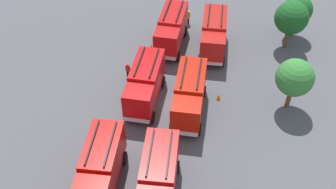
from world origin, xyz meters
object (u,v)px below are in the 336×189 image
object	(u,v)px
firefighter_1	(188,17)
fire_truck_4	(189,94)
tree_2	(295,78)
traffic_cone_1	(151,47)
fire_truck_3	(214,34)
fire_truck_0	(171,29)
traffic_cone_0	(219,97)
fire_truck_1	(145,83)
tree_1	(291,18)
fire_truck_5	(158,178)
firefighter_2	(128,70)
tree_0	(298,10)
fire_truck_2	(100,167)

from	to	relation	value
firefighter_1	fire_truck_4	bearing A→B (deg)	132.21
tree_2	traffic_cone_1	world-z (taller)	tree_2
fire_truck_3	firefighter_1	world-z (taller)	fire_truck_3
fire_truck_3	fire_truck_0	bearing A→B (deg)	-93.77
traffic_cone_0	fire_truck_0	bearing A→B (deg)	-137.03
fire_truck_1	tree_1	size ratio (longest dim) A/B	1.33
tree_1	traffic_cone_0	xyz separation A→B (m)	(10.40, -5.50, -3.44)
fire_truck_5	tree_2	size ratio (longest dim) A/B	1.42
firefighter_2	traffic_cone_1	size ratio (longest dim) A/B	2.31
firefighter_1	traffic_cone_0	world-z (taller)	firefighter_1
fire_truck_1	tree_2	distance (m)	13.41
tree_1	firefighter_1	bearing A→B (deg)	-97.24
firefighter_2	tree_2	distance (m)	16.04
tree_0	tree_2	size ratio (longest dim) A/B	0.94
fire_truck_0	tree_1	bearing A→B (deg)	99.90
fire_truck_2	tree_0	distance (m)	27.97
fire_truck_5	firefighter_1	xyz separation A→B (m)	(-23.47, -3.52, -1.17)
tree_0	traffic_cone_0	distance (m)	14.54
tree_1	traffic_cone_1	distance (m)	15.26
fire_truck_0	traffic_cone_1	world-z (taller)	fire_truck_0
fire_truck_2	fire_truck_4	distance (m)	10.59
tree_2	traffic_cone_0	size ratio (longest dim) A/B	8.84
fire_truck_0	fire_truck_4	world-z (taller)	same
traffic_cone_1	fire_truck_2	bearing A→B (deg)	5.68
fire_truck_5	tree_2	xyz separation A→B (m)	(-12.43, 8.79, 1.41)
firefighter_1	traffic_cone_1	distance (m)	6.71
fire_truck_1	tree_0	xyz separation A→B (m)	(-14.81, 12.80, 1.21)
fire_truck_1	traffic_cone_1	size ratio (longest dim) A/B	10.55
fire_truck_5	tree_2	distance (m)	15.29
fire_truck_0	firefighter_2	size ratio (longest dim) A/B	4.55
fire_truck_0	tree_1	size ratio (longest dim) A/B	1.33
fire_truck_1	firefighter_1	bearing A→B (deg)	171.22
fire_truck_2	fire_truck_0	bearing A→B (deg)	169.89
fire_truck_0	tree_1	xyz separation A→B (m)	(-3.16, 12.24, 1.58)
tree_2	traffic_cone_1	bearing A→B (deg)	-108.14
firefighter_2	tree_1	distance (m)	18.03
fire_truck_1	fire_truck_2	size ratio (longest dim) A/B	0.99
tree_2	traffic_cone_1	xyz separation A→B (m)	(-4.90, -14.97, -3.21)
fire_truck_2	tree_1	xyz separation A→B (m)	(-22.31, 12.37, 1.58)
fire_truck_4	traffic_cone_0	size ratio (longest dim) A/B	12.43
fire_truck_2	fire_truck_3	xyz separation A→B (m)	(-19.51, 4.73, 0.00)
traffic_cone_1	traffic_cone_0	bearing A→B (deg)	56.42
fire_truck_5	tree_1	size ratio (longest dim) A/B	1.35
firefighter_2	tree_0	xyz separation A→B (m)	(-12.07, 15.59, 2.47)
fire_truck_2	fire_truck_5	world-z (taller)	same
fire_truck_0	tree_0	bearing A→B (deg)	108.93
firefighter_2	tree_2	xyz separation A→B (m)	(-0.06, 15.82, 2.66)
firefighter_2	fire_truck_2	bearing A→B (deg)	-154.24
firefighter_1	tree_0	xyz separation A→B (m)	(-0.97, 12.08, 2.38)
fire_truck_1	tree_1	distance (m)	17.44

